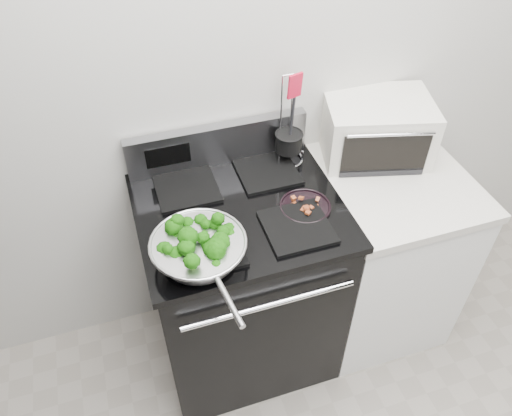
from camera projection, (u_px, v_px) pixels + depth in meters
name	position (u px, v px, depth m)	size (l,w,h in m)	color
back_wall	(286.00, 60.00, 1.94)	(4.00, 0.02, 2.70)	#B4B1AB
gas_range	(242.00, 282.00, 2.24)	(0.79, 0.69, 1.13)	black
counter	(378.00, 251.00, 2.40)	(0.62, 0.68, 0.92)	white
skillet	(199.00, 248.00, 1.69)	(0.33, 0.53, 0.07)	silver
broccoli_pile	(198.00, 244.00, 1.68)	(0.26, 0.26, 0.09)	black
bacon_plate	(305.00, 205.00, 1.90)	(0.20, 0.20, 0.04)	black
utensil_holder	(288.00, 146.00, 2.08)	(0.13, 0.13, 0.41)	silver
toaster_oven	(376.00, 128.00, 2.14)	(0.51, 0.44, 0.25)	silver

